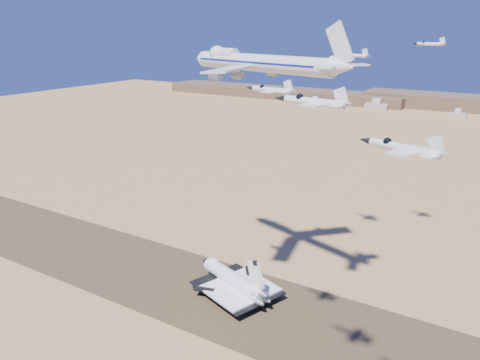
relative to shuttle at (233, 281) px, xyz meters
The scene contains 13 objects.
ground 19.49m from the shuttle, 163.70° to the right, with size 1200.00×1200.00×0.00m, color tan.
runway 19.48m from the shuttle, 163.70° to the right, with size 600.00×50.00×0.06m, color #4C3926.
hangars 480.23m from the shuttle, 99.83° to the left, with size 200.50×29.50×30.00m.
shuttle is the anchor object (origin of this frame).
carrier_747 85.38m from the shuttle, 40.39° to the left, with size 74.52×55.50×18.67m.
crew_a 13.09m from the shuttle, 35.22° to the right, with size 0.70×0.46×1.92m, color red.
crew_b 13.07m from the shuttle, 37.03° to the right, with size 0.79×0.45×1.62m, color red.
crew_c 15.35m from the shuttle, 34.77° to the right, with size 0.92×0.47×1.56m, color red.
chase_jet_a 97.49m from the shuttle, 47.55° to the right, with size 13.98×7.75×3.49m.
chase_jet_b 115.04m from the shuttle, 46.79° to the right, with size 16.04×8.90×4.01m.
chase_jet_c 124.49m from the shuttle, 41.42° to the right, with size 15.19×8.93×3.89m.
chase_jet_e 102.40m from the shuttle, 61.39° to the left, with size 14.98×8.81×3.84m.
chase_jet_f 123.59m from the shuttle, 51.95° to the left, with size 13.77×8.04×3.51m.
Camera 1 is at (106.46, -134.71, 101.73)m, focal length 35.00 mm.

